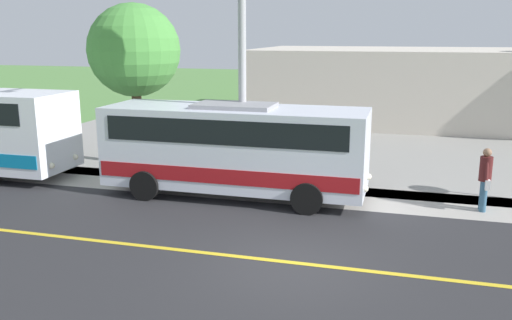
# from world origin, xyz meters

# --- Properties ---
(ground_plane) EXTENTS (120.00, 120.00, 0.00)m
(ground_plane) POSITION_xyz_m (0.00, 0.00, 0.00)
(ground_plane) COLOR #548442
(road_surface) EXTENTS (8.00, 100.00, 0.01)m
(road_surface) POSITION_xyz_m (0.00, 0.00, 0.00)
(road_surface) COLOR #28282B
(road_surface) RESTS_ON ground
(sidewalk) EXTENTS (2.40, 100.00, 0.01)m
(sidewalk) POSITION_xyz_m (-5.20, 0.00, 0.00)
(sidewalk) COLOR #9E9991
(sidewalk) RESTS_ON ground
(parking_lot_surface) EXTENTS (14.00, 36.00, 0.01)m
(parking_lot_surface) POSITION_xyz_m (-12.40, 3.00, 0.00)
(parking_lot_surface) COLOR gray
(parking_lot_surface) RESTS_ON ground
(road_centre_line) EXTENTS (0.16, 100.00, 0.00)m
(road_centre_line) POSITION_xyz_m (0.00, 0.00, 0.01)
(road_centre_line) COLOR gold
(road_centre_line) RESTS_ON ground
(shuttle_bus_front) EXTENTS (2.66, 8.00, 2.84)m
(shuttle_bus_front) POSITION_xyz_m (-4.50, -2.75, 1.56)
(shuttle_bus_front) COLOR silver
(shuttle_bus_front) RESTS_ON ground
(pedestrian_with_bags) EXTENTS (0.72, 0.34, 1.80)m
(pedestrian_with_bags) POSITION_xyz_m (-4.93, 4.41, 0.97)
(pedestrian_with_bags) COLOR #335972
(pedestrian_with_bags) RESTS_ON ground
(street_light_pole) EXTENTS (1.97, 0.24, 8.28)m
(street_light_pole) POSITION_xyz_m (-4.88, -2.65, 4.55)
(street_light_pole) COLOR #9E9EA3
(street_light_pole) RESTS_ON ground
(tree_curbside) EXTENTS (3.37, 3.37, 5.95)m
(tree_curbside) POSITION_xyz_m (-7.40, -7.48, 4.23)
(tree_curbside) COLOR brown
(tree_curbside) RESTS_ON ground
(commercial_building) EXTENTS (10.00, 23.90, 3.99)m
(commercial_building) POSITION_xyz_m (-21.40, 5.68, 1.99)
(commercial_building) COLOR beige
(commercial_building) RESTS_ON ground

